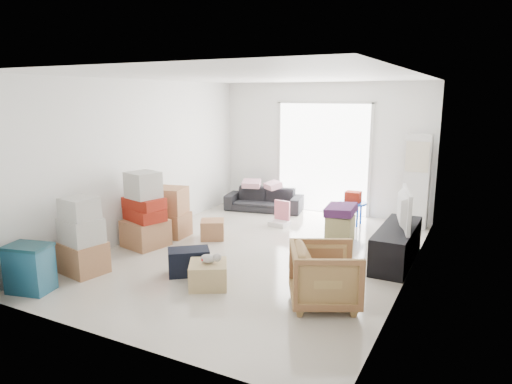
{
  "coord_description": "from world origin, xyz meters",
  "views": [
    {
      "loc": [
        3.09,
        -6.08,
        2.43
      ],
      "look_at": [
        -0.14,
        0.2,
        0.93
      ],
      "focal_mm": 32.0,
      "sensor_mm": 36.0,
      "label": 1
    }
  ],
  "objects_px": {
    "ottoman": "(340,228)",
    "kids_table": "(353,201)",
    "sofa": "(264,196)",
    "wood_crate": "(208,275)",
    "television": "(398,223)",
    "ac_tower": "(417,181)",
    "armchair": "(325,273)",
    "tv_console": "(397,245)",
    "storage_bins": "(30,268)"
  },
  "relations": [
    {
      "from": "wood_crate",
      "to": "ottoman",
      "type": "bearing_deg",
      "value": 70.39
    },
    {
      "from": "ac_tower",
      "to": "storage_bins",
      "type": "relative_size",
      "value": 2.85
    },
    {
      "from": "television",
      "to": "wood_crate",
      "type": "xyz_separation_m",
      "value": [
        -1.99,
        -2.03,
        -0.44
      ]
    },
    {
      "from": "television",
      "to": "sofa",
      "type": "distance_m",
      "value": 3.67
    },
    {
      "from": "ottoman",
      "to": "wood_crate",
      "type": "bearing_deg",
      "value": -109.61
    },
    {
      "from": "ac_tower",
      "to": "wood_crate",
      "type": "relative_size",
      "value": 3.65
    },
    {
      "from": "television",
      "to": "wood_crate",
      "type": "distance_m",
      "value": 2.88
    },
    {
      "from": "television",
      "to": "kids_table",
      "type": "xyz_separation_m",
      "value": [
        -1.13,
        1.68,
        -0.14
      ]
    },
    {
      "from": "ac_tower",
      "to": "storage_bins",
      "type": "height_order",
      "value": "ac_tower"
    },
    {
      "from": "storage_bins",
      "to": "ottoman",
      "type": "xyz_separation_m",
      "value": [
        2.85,
        3.8,
        -0.09
      ]
    },
    {
      "from": "kids_table",
      "to": "wood_crate",
      "type": "height_order",
      "value": "kids_table"
    },
    {
      "from": "wood_crate",
      "to": "armchair",
      "type": "bearing_deg",
      "value": 6.74
    },
    {
      "from": "armchair",
      "to": "kids_table",
      "type": "height_order",
      "value": "armchair"
    },
    {
      "from": "sofa",
      "to": "kids_table",
      "type": "bearing_deg",
      "value": -17.55
    },
    {
      "from": "armchair",
      "to": "kids_table",
      "type": "xyz_separation_m",
      "value": [
        -0.65,
        3.53,
        0.06
      ]
    },
    {
      "from": "ottoman",
      "to": "kids_table",
      "type": "bearing_deg",
      "value": 94.37
    },
    {
      "from": "kids_table",
      "to": "ottoman",
      "type": "bearing_deg",
      "value": -85.63
    },
    {
      "from": "ac_tower",
      "to": "kids_table",
      "type": "relative_size",
      "value": 2.71
    },
    {
      "from": "ac_tower",
      "to": "kids_table",
      "type": "bearing_deg",
      "value": -160.88
    },
    {
      "from": "ac_tower",
      "to": "sofa",
      "type": "bearing_deg",
      "value": -177.21
    },
    {
      "from": "sofa",
      "to": "wood_crate",
      "type": "distance_m",
      "value": 4.1
    },
    {
      "from": "television",
      "to": "kids_table",
      "type": "bearing_deg",
      "value": 19.62
    },
    {
      "from": "kids_table",
      "to": "wood_crate",
      "type": "relative_size",
      "value": 1.35
    },
    {
      "from": "ac_tower",
      "to": "tv_console",
      "type": "distance_m",
      "value": 2.14
    },
    {
      "from": "ottoman",
      "to": "kids_table",
      "type": "height_order",
      "value": "kids_table"
    },
    {
      "from": "tv_console",
      "to": "storage_bins",
      "type": "xyz_separation_m",
      "value": [
        -3.9,
        -3.19,
        0.04
      ]
    },
    {
      "from": "armchair",
      "to": "ottoman",
      "type": "xyz_separation_m",
      "value": [
        -0.57,
        2.47,
        -0.19
      ]
    },
    {
      "from": "ottoman",
      "to": "kids_table",
      "type": "distance_m",
      "value": 1.09
    },
    {
      "from": "armchair",
      "to": "ac_tower",
      "type": "bearing_deg",
      "value": -32.87
    },
    {
      "from": "tv_console",
      "to": "television",
      "type": "height_order",
      "value": "television"
    },
    {
      "from": "television",
      "to": "ottoman",
      "type": "relative_size",
      "value": 2.32
    },
    {
      "from": "ac_tower",
      "to": "wood_crate",
      "type": "height_order",
      "value": "ac_tower"
    },
    {
      "from": "sofa",
      "to": "kids_table",
      "type": "xyz_separation_m",
      "value": [
        2.0,
        -0.22,
        0.14
      ]
    },
    {
      "from": "storage_bins",
      "to": "kids_table",
      "type": "distance_m",
      "value": 5.6
    },
    {
      "from": "sofa",
      "to": "wood_crate",
      "type": "bearing_deg",
      "value": -85.06
    },
    {
      "from": "armchair",
      "to": "kids_table",
      "type": "bearing_deg",
      "value": -16.16
    },
    {
      "from": "tv_console",
      "to": "wood_crate",
      "type": "distance_m",
      "value": 2.85
    },
    {
      "from": "television",
      "to": "kids_table",
      "type": "height_order",
      "value": "television"
    },
    {
      "from": "ac_tower",
      "to": "ottoman",
      "type": "distance_m",
      "value": 1.87
    },
    {
      "from": "television",
      "to": "armchair",
      "type": "xyz_separation_m",
      "value": [
        -0.48,
        -1.85,
        -0.2
      ]
    },
    {
      "from": "wood_crate",
      "to": "sofa",
      "type": "bearing_deg",
      "value": 106.08
    },
    {
      "from": "tv_console",
      "to": "wood_crate",
      "type": "xyz_separation_m",
      "value": [
        -1.99,
        -2.03,
        -0.11
      ]
    },
    {
      "from": "sofa",
      "to": "ottoman",
      "type": "xyz_separation_m",
      "value": [
        2.08,
        -1.29,
        -0.11
      ]
    },
    {
      "from": "television",
      "to": "kids_table",
      "type": "relative_size",
      "value": 1.53
    },
    {
      "from": "ac_tower",
      "to": "armchair",
      "type": "relative_size",
      "value": 2.19
    },
    {
      "from": "sofa",
      "to": "wood_crate",
      "type": "relative_size",
      "value": 3.41
    },
    {
      "from": "ac_tower",
      "to": "tv_console",
      "type": "xyz_separation_m",
      "value": [
        0.05,
        -2.05,
        -0.61
      ]
    },
    {
      "from": "ac_tower",
      "to": "sofa",
      "type": "relative_size",
      "value": 1.07
    },
    {
      "from": "tv_console",
      "to": "storage_bins",
      "type": "relative_size",
      "value": 2.6
    },
    {
      "from": "sofa",
      "to": "wood_crate",
      "type": "height_order",
      "value": "sofa"
    }
  ]
}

